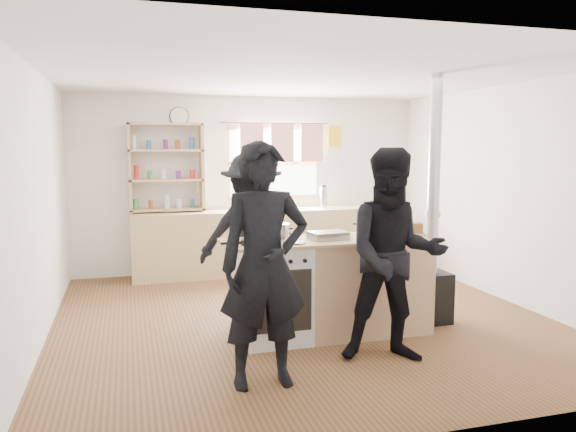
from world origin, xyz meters
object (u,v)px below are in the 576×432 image
at_px(skillet_greens, 259,241).
at_px(flue_heater, 431,260).
at_px(stockpot_counter, 369,226).
at_px(person_far, 252,234).
at_px(stockpot_stove, 278,231).
at_px(thermos, 323,197).
at_px(bread_board, 411,230).
at_px(roast_tray, 328,235).
at_px(cooking_island, 334,286).
at_px(person_near_right, 394,256).
at_px(person_near_left, 264,266).

distance_m(skillet_greens, flue_heater, 1.89).
height_order(stockpot_counter, person_far, person_far).
xyz_separation_m(flue_heater, person_far, (-1.69, 0.79, 0.21)).
bearing_deg(stockpot_stove, person_far, 95.99).
distance_m(thermos, person_far, 2.41).
xyz_separation_m(stockpot_counter, bread_board, (0.39, -0.11, -0.04)).
distance_m(roast_tray, bread_board, 0.86).
relative_size(cooking_island, stockpot_stove, 9.51).
distance_m(stockpot_counter, person_near_right, 0.87).
relative_size(skillet_greens, person_far, 0.19).
distance_m(cooking_island, skillet_greens, 0.92).
xyz_separation_m(person_near_right, person_far, (-0.85, 1.63, -0.03)).
xyz_separation_m(cooking_island, stockpot_counter, (0.39, 0.10, 0.55)).
height_order(flue_heater, person_near_right, flue_heater).
bearing_deg(flue_heater, person_near_left, -152.92).
relative_size(flue_heater, person_near_left, 1.36).
bearing_deg(person_near_right, roast_tray, 129.97).
bearing_deg(person_near_right, stockpot_stove, 148.26).
xyz_separation_m(roast_tray, person_near_left, (-0.83, -0.90, -0.05)).
height_order(thermos, person_far, person_far).
bearing_deg(thermos, stockpot_stove, -117.65).
xyz_separation_m(thermos, stockpot_stove, (-1.40, -2.68, -0.05)).
height_order(thermos, person_near_right, person_near_right).
relative_size(stockpot_counter, flue_heater, 0.11).
xyz_separation_m(flue_heater, person_near_left, (-2.00, -1.02, 0.27)).
bearing_deg(cooking_island, roast_tray, -158.74).
distance_m(cooking_island, person_near_right, 0.90).
distance_m(skillet_greens, stockpot_stove, 0.33).
distance_m(thermos, skillet_greens, 3.33).
bearing_deg(cooking_island, flue_heater, 4.74).
xyz_separation_m(stockpot_stove, stockpot_counter, (0.92, 0.00, 0.01)).
bearing_deg(person_near_left, roast_tray, 47.02).
height_order(stockpot_counter, person_near_right, person_near_right).
bearing_deg(thermos, flue_heater, -85.51).
relative_size(skillet_greens, roast_tray, 0.89).
distance_m(skillet_greens, person_near_right, 1.19).
bearing_deg(flue_heater, stockpot_stove, 179.83).
distance_m(bread_board, flue_heater, 0.46).
bearing_deg(person_far, skillet_greens, 95.21).
xyz_separation_m(cooking_island, person_far, (-0.61, 0.88, 0.40)).
bearing_deg(thermos, person_far, -128.07).
xyz_separation_m(stockpot_stove, person_near_left, (-0.39, -1.03, -0.09)).
bearing_deg(roast_tray, stockpot_counter, 14.99).
relative_size(cooking_island, person_far, 1.14).
relative_size(bread_board, person_far, 0.19).
bearing_deg(bread_board, skillet_greens, -175.99).
bearing_deg(person_far, person_near_right, 131.55).
distance_m(roast_tray, person_near_left, 1.23).
height_order(bread_board, person_far, person_far).
bearing_deg(person_near_left, stockpot_stove, 69.18).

